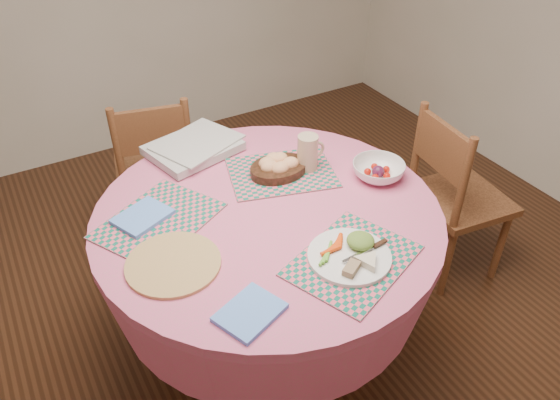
{
  "coord_description": "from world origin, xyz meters",
  "views": [
    {
      "loc": [
        -0.72,
        -1.34,
        1.93
      ],
      "look_at": [
        0.05,
        0.0,
        0.78
      ],
      "focal_mm": 35.0,
      "sensor_mm": 36.0,
      "label": 1
    }
  ],
  "objects": [
    {
      "name": "bread_bowl",
      "position": [
        0.15,
        0.19,
        0.79
      ],
      "size": [
        0.23,
        0.23,
        0.08
      ],
      "color": "black",
      "rests_on": "placemat_back"
    },
    {
      "name": "placemat_back",
      "position": [
        0.16,
        0.18,
        0.75
      ],
      "size": [
        0.47,
        0.4,
        0.01
      ],
      "primitive_type": "cube",
      "rotation": [
        0.0,
        0.0,
        -0.28
      ],
      "color": "#126754",
      "rests_on": "dining_table"
    },
    {
      "name": "napkin_far",
      "position": [
        -0.4,
        0.17,
        0.76
      ],
      "size": [
        0.22,
        0.2,
        0.01
      ],
      "primitive_type": "cube",
      "rotation": [
        0.0,
        0.0,
        0.41
      ],
      "color": "#5D91F0",
      "rests_on": "placemat_left"
    },
    {
      "name": "placemat_left",
      "position": [
        -0.35,
        0.14,
        0.75
      ],
      "size": [
        0.5,
        0.46,
        0.01
      ],
      "primitive_type": "cube",
      "rotation": [
        0.0,
        0.0,
        0.5
      ],
      "color": "#126754",
      "rests_on": "dining_table"
    },
    {
      "name": "dining_table",
      "position": [
        0.0,
        0.0,
        0.56
      ],
      "size": [
        1.24,
        1.24,
        0.75
      ],
      "color": "#D36283",
      "rests_on": "ground"
    },
    {
      "name": "placemat_front",
      "position": [
        0.11,
        -0.36,
        0.75
      ],
      "size": [
        0.48,
        0.43,
        0.01
      ],
      "primitive_type": "cube",
      "rotation": [
        0.0,
        0.0,
        0.38
      ],
      "color": "#126754",
      "rests_on": "dining_table"
    },
    {
      "name": "latte_mug",
      "position": [
        0.27,
        0.16,
        0.83
      ],
      "size": [
        0.12,
        0.08,
        0.14
      ],
      "color": "tan",
      "rests_on": "placemat_back"
    },
    {
      "name": "newspaper_stack",
      "position": [
        -0.07,
        0.49,
        0.78
      ],
      "size": [
        0.41,
        0.35,
        0.04
      ],
      "rotation": [
        0.0,
        0.0,
        0.24
      ],
      "color": "silver",
      "rests_on": "dining_table"
    },
    {
      "name": "napkin_near",
      "position": [
        -0.27,
        -0.39,
        0.76
      ],
      "size": [
        0.22,
        0.2,
        0.01
      ],
      "primitive_type": "cube",
      "rotation": [
        0.0,
        0.0,
        0.37
      ],
      "color": "#5D91F0",
      "rests_on": "dining_table"
    },
    {
      "name": "fruit_bowl",
      "position": [
        0.47,
        -0.02,
        0.78
      ],
      "size": [
        0.24,
        0.24,
        0.06
      ],
      "rotation": [
        0.0,
        0.0,
        0.23
      ],
      "color": "white",
      "rests_on": "dining_table"
    },
    {
      "name": "wicker_trivet",
      "position": [
        -0.39,
        -0.1,
        0.76
      ],
      "size": [
        0.3,
        0.3,
        0.01
      ],
      "primitive_type": "cylinder",
      "color": "#A58A47",
      "rests_on": "dining_table"
    },
    {
      "name": "chair_right",
      "position": [
        0.99,
        0.02,
        0.45
      ],
      "size": [
        0.43,
        0.44,
        0.86
      ],
      "rotation": [
        0.0,
        0.0,
        1.45
      ],
      "color": "brown",
      "rests_on": "ground"
    },
    {
      "name": "chair_back",
      "position": [
        -0.12,
        0.94,
        0.44
      ],
      "size": [
        0.47,
        0.45,
        0.85
      ],
      "rotation": [
        0.0,
        0.0,
        2.92
      ],
      "color": "brown",
      "rests_on": "ground"
    },
    {
      "name": "ground",
      "position": [
        0.0,
        0.0,
        0.0
      ],
      "size": [
        4.0,
        4.0,
        0.0
      ],
      "primitive_type": "plane",
      "color": "#331C0F",
      "rests_on": "ground"
    },
    {
      "name": "dinner_plate",
      "position": [
        0.11,
        -0.35,
        0.77
      ],
      "size": [
        0.27,
        0.27,
        0.05
      ],
      "rotation": [
        0.0,
        0.0,
        0.52
      ],
      "color": "white",
      "rests_on": "placemat_front"
    }
  ]
}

